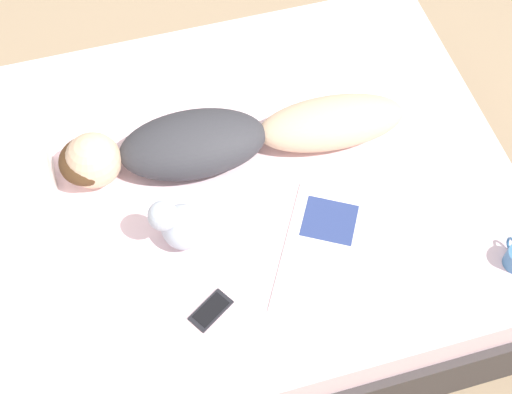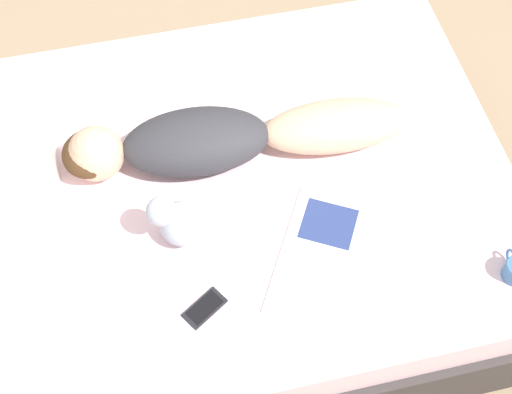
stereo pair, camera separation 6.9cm
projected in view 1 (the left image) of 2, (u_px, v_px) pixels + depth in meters
The scene contains 7 objects.
ground_plane at pixel (234, 249), 3.07m from camera, with size 12.00×12.00×0.00m, color #9E8466.
bed at pixel (233, 218), 2.85m from camera, with size 1.66×2.12×0.53m.
person at pixel (219, 140), 2.60m from camera, with size 0.32×1.30×0.20m.
open_magazine at pixel (323, 251), 2.46m from camera, with size 0.58×0.49×0.01m.
cell_phone at pixel (211, 310), 2.34m from camera, with size 0.14×0.16×0.01m.
plush_toy at pixel (178, 224), 2.41m from camera, with size 0.17×0.18×0.22m.
pillow at pixel (0, 194), 2.50m from camera, with size 0.61×0.37×0.16m.
Camera 1 is at (-1.41, 0.30, 2.72)m, focal length 50.00 mm.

